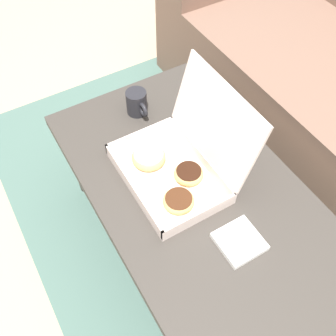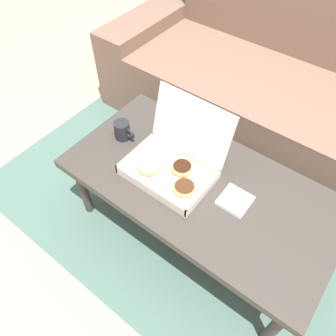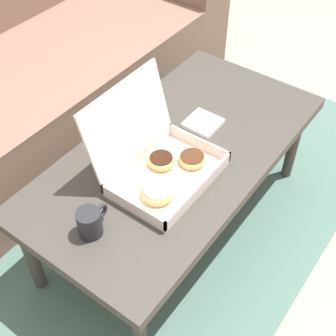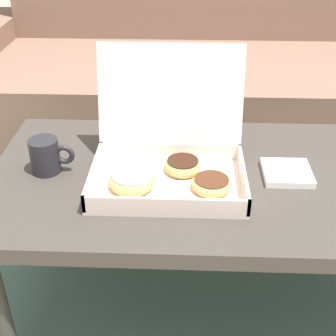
% 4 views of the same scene
% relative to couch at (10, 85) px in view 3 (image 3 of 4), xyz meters
% --- Properties ---
extents(ground_plane, '(12.00, 12.00, 0.00)m').
position_rel_couch_xyz_m(ground_plane, '(0.00, -0.82, -0.31)').
color(ground_plane, tan).
extents(area_rug, '(2.32, 1.88, 0.01)m').
position_rel_couch_xyz_m(area_rug, '(0.00, -0.52, -0.31)').
color(area_rug, '#4C6B60').
rests_on(area_rug, ground_plane).
extents(couch, '(2.20, 0.84, 0.94)m').
position_rel_couch_xyz_m(couch, '(0.00, 0.00, 0.00)').
color(couch, '#7A5B4C').
rests_on(couch, ground_plane).
extents(coffee_table, '(1.16, 0.60, 0.42)m').
position_rel_couch_xyz_m(coffee_table, '(0.00, -0.92, 0.07)').
color(coffee_table, '#3D3833').
rests_on(coffee_table, ground_plane).
extents(pastry_box, '(0.37, 0.32, 0.29)m').
position_rel_couch_xyz_m(pastry_box, '(-0.13, -0.94, 0.17)').
color(pastry_box, silver).
rests_on(pastry_box, coffee_table).
extents(coffee_mug, '(0.11, 0.07, 0.09)m').
position_rel_couch_xyz_m(coffee_mug, '(-0.43, -0.92, 0.16)').
color(coffee_mug, '#232328').
rests_on(coffee_mug, coffee_table).
extents(napkin_stack, '(0.12, 0.12, 0.02)m').
position_rel_couch_xyz_m(napkin_stack, '(0.16, -0.92, 0.12)').
color(napkin_stack, white).
rests_on(napkin_stack, coffee_table).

